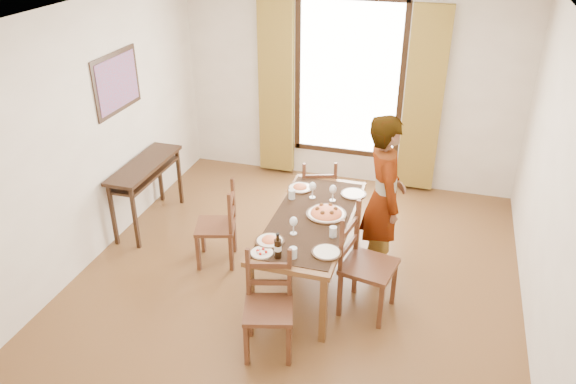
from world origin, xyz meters
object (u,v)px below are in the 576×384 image
(console_table, at_px, (145,172))
(man, at_px, (384,198))
(pasta_platter, at_px, (326,211))
(dining_table, at_px, (311,223))

(console_table, relative_size, man, 0.68)
(console_table, xyz_separation_m, pasta_platter, (2.30, -0.50, 0.12))
(man, bearing_deg, console_table, 66.89)
(dining_table, xyz_separation_m, pasta_platter, (0.13, 0.08, 0.12))
(pasta_platter, bearing_deg, man, 28.11)
(man, bearing_deg, dining_table, 99.72)
(dining_table, distance_m, man, 0.77)
(console_table, xyz_separation_m, dining_table, (2.16, -0.57, 0.00))
(man, bearing_deg, pasta_platter, 99.38)
(console_table, height_order, pasta_platter, pasta_platter)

